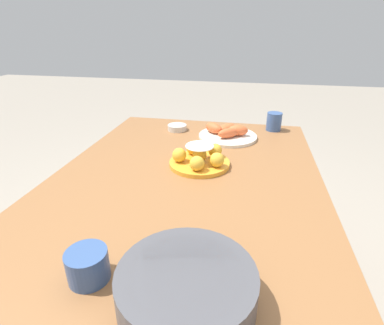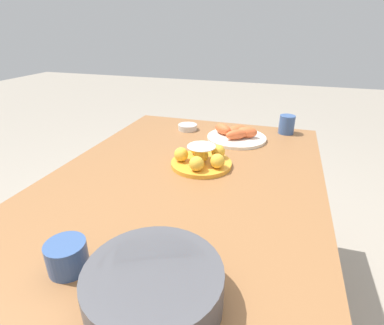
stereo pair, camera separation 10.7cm
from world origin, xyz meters
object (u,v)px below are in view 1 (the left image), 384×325
cup_far (274,122)px  serving_bowl (187,287)px  seafood_platter (227,133)px  sauce_bowl (177,127)px  cup_near (88,265)px  dining_table (184,202)px  cake_plate (200,158)px

cup_far → serving_bowl: bearing=-11.0°
serving_bowl → seafood_platter: (-0.95, -0.01, -0.02)m
sauce_bowl → cup_near: cup_near is taller
dining_table → cake_plate: bearing=166.2°
cake_plate → cup_near: 0.61m
cake_plate → sauce_bowl: bearing=-154.7°
dining_table → sauce_bowl: size_ratio=14.64×
dining_table → cup_far: size_ratio=15.58×
serving_bowl → cake_plate: bearing=-172.5°
sauce_bowl → seafood_platter: bearing=77.1°
cup_near → sauce_bowl: bearing=-177.2°
cake_plate → sauce_bowl: (-0.39, -0.18, -0.02)m
seafood_platter → cup_near: (0.92, -0.21, 0.01)m
cup_far → sauce_bowl: bearing=-78.8°
cup_near → cup_far: (-1.07, 0.43, 0.01)m
serving_bowl → sauce_bowl: 1.04m
serving_bowl → seafood_platter: size_ratio=0.97×
dining_table → serving_bowl: serving_bowl is taller
cake_plate → cup_far: size_ratio=2.57×
cup_far → cup_near: bearing=-21.8°
sauce_bowl → cup_near: bearing=2.8°
cup_far → dining_table: bearing=-28.1°
dining_table → sauce_bowl: 0.55m
cake_plate → serving_bowl: bearing=7.5°
cake_plate → seafood_platter: cake_plate is taller
seafood_platter → cup_near: 0.95m
sauce_bowl → serving_bowl: bearing=14.7°
cake_plate → seafood_platter: bearing=167.1°
cake_plate → cup_far: (-0.48, 0.30, 0.01)m
serving_bowl → seafood_platter: bearing=-179.6°
sauce_bowl → seafood_platter: 0.26m
serving_bowl → sauce_bowl: size_ratio=2.76×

